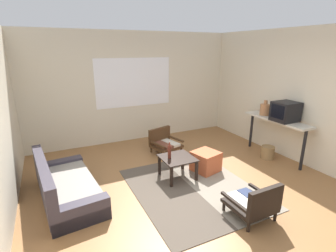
{
  "coord_description": "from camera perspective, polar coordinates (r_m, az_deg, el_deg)",
  "views": [
    {
      "loc": [
        -1.99,
        -3.05,
        2.29
      ],
      "look_at": [
        -0.11,
        0.83,
        0.97
      ],
      "focal_mm": 27.1,
      "sensor_mm": 36.0,
      "label": 1
    }
  ],
  "objects": [
    {
      "name": "ottoman_orange",
      "position": [
        5.0,
        8.47,
        -7.89
      ],
      "size": [
        0.55,
        0.55,
        0.39
      ],
      "primitive_type": "cube",
      "rotation": [
        0.0,
        0.0,
        0.25
      ],
      "color": "#BC5633",
      "rests_on": "ground"
    },
    {
      "name": "far_wall_with_window",
      "position": [
        6.49,
        -7.8,
        8.6
      ],
      "size": [
        5.6,
        0.13,
        2.7
      ],
      "color": "beige",
      "rests_on": "ground"
    },
    {
      "name": "coffee_table",
      "position": [
        4.65,
        2.17,
        -7.92
      ],
      "size": [
        0.58,
        0.59,
        0.4
      ],
      "color": "black",
      "rests_on": "ground"
    },
    {
      "name": "wicker_basket",
      "position": [
        5.91,
        21.51,
        -5.54
      ],
      "size": [
        0.27,
        0.27,
        0.27
      ],
      "primitive_type": "cylinder",
      "color": "olive",
      "rests_on": "ground"
    },
    {
      "name": "clay_vase",
      "position": [
        6.01,
        20.96,
        3.52
      ],
      "size": [
        0.21,
        0.21,
        0.33
      ],
      "color": "#A87047",
      "rests_on": "console_shelf"
    },
    {
      "name": "side_wall_right",
      "position": [
        5.81,
        28.13,
        5.73
      ],
      "size": [
        0.12,
        6.6,
        2.7
      ],
      "primitive_type": "cube",
      "color": "beige",
      "rests_on": "ground"
    },
    {
      "name": "couch",
      "position": [
        4.4,
        -22.29,
        -12.66
      ],
      "size": [
        0.96,
        1.79,
        0.68
      ],
      "color": "#38333D",
      "rests_on": "ground"
    },
    {
      "name": "armchair_by_window",
      "position": [
        5.83,
        -0.86,
        -3.57
      ],
      "size": [
        0.72,
        0.69,
        0.53
      ],
      "color": "#472D19",
      "rests_on": "ground"
    },
    {
      "name": "console_shelf",
      "position": [
        5.84,
        23.2,
        0.47
      ],
      "size": [
        0.38,
        1.51,
        0.87
      ],
      "color": "beige",
      "rests_on": "ground"
    },
    {
      "name": "ground_plane",
      "position": [
        4.3,
        6.35,
        -15.23
      ],
      "size": [
        7.8,
        7.8,
        0.0
      ],
      "primitive_type": "plane",
      "color": "olive"
    },
    {
      "name": "armchair_striped_foreground",
      "position": [
        3.83,
        18.8,
        -16.01
      ],
      "size": [
        0.58,
        0.6,
        0.57
      ],
      "color": "black",
      "rests_on": "ground"
    },
    {
      "name": "glass_bottle",
      "position": [
        4.54,
        0.33,
        -5.76
      ],
      "size": [
        0.06,
        0.06,
        0.3
      ],
      "color": "#5B2319",
      "rests_on": "coffee_table"
    },
    {
      "name": "area_rug",
      "position": [
        4.48,
        5.53,
        -13.71
      ],
      "size": [
        1.92,
        2.32,
        0.01
      ],
      "color": "#4C4238",
      "rests_on": "ground"
    },
    {
      "name": "crt_television",
      "position": [
        5.65,
        24.9,
        2.97
      ],
      "size": [
        0.47,
        0.41,
        0.39
      ],
      "color": "black",
      "rests_on": "console_shelf"
    }
  ]
}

